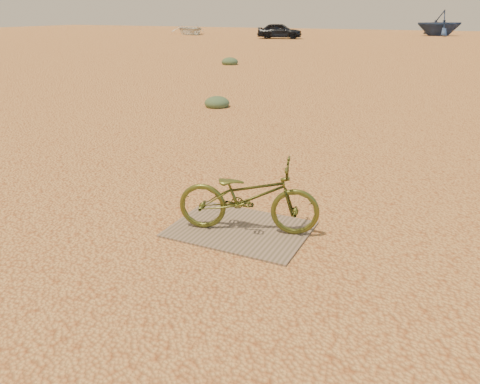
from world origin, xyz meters
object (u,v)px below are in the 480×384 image
at_px(boat_far_left, 440,23).
at_px(boat_near_left, 190,29).
at_px(bicycle, 248,196).
at_px(plywood_board, 240,229).
at_px(car, 280,31).

bearing_deg(boat_far_left, boat_near_left, -104.53).
height_order(bicycle, boat_far_left, boat_far_left).
distance_m(plywood_board, car, 38.08).
relative_size(boat_near_left, boat_far_left, 1.09).
height_order(car, boat_near_left, car).
relative_size(plywood_board, boat_near_left, 0.30).
xyz_separation_m(car, boat_far_left, (12.08, 11.26, 0.53)).
distance_m(bicycle, boat_near_left, 45.96).
distance_m(bicycle, car, 38.12).
height_order(boat_near_left, boat_far_left, boat_far_left).
xyz_separation_m(bicycle, boat_near_left, (-24.25, 39.05, 0.08)).
bearing_deg(bicycle, boat_far_left, -14.99).
xyz_separation_m(plywood_board, bicycle, (0.10, -0.00, 0.41)).
xyz_separation_m(boat_near_left, boat_far_left, (23.09, 7.96, 0.67)).
bearing_deg(car, boat_far_left, -59.06).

